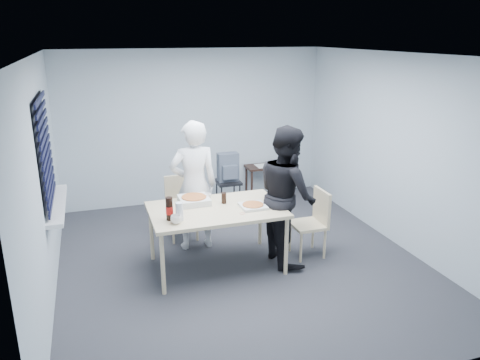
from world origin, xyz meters
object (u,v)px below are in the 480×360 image
object	(u,v)px
chair_far	(181,202)
stool	(228,187)
dining_table	(216,213)
side_table	(269,169)
mug_b	(208,197)
person_white	(194,186)
person_black	(287,195)
backpack	(228,168)
chair_right	(314,218)
mug_a	(176,219)
soda_bottle	(169,209)

from	to	relation	value
chair_far	stool	distance (m)	1.16
dining_table	chair_far	world-z (taller)	chair_far
side_table	mug_b	size ratio (longest dim) A/B	8.53
person_white	person_black	bearing A→B (deg)	144.75
side_table	backpack	size ratio (longest dim) A/B	1.84
chair_far	person_white	world-z (taller)	person_white
person_black	side_table	world-z (taller)	person_black
chair_far	chair_right	size ratio (longest dim) A/B	1.00
person_white	stool	world-z (taller)	person_white
chair_far	mug_b	xyz separation A→B (m)	(0.20, -0.79, 0.32)
side_table	backpack	xyz separation A→B (m)	(-0.94, -0.57, 0.27)
person_black	mug_a	world-z (taller)	person_black
chair_right	backpack	size ratio (longest dim) A/B	1.92
mug_a	mug_b	bearing A→B (deg)	49.72
stool	side_table	bearing A→B (deg)	30.33
chair_right	stool	distance (m)	1.95
chair_right	mug_b	world-z (taller)	chair_right
dining_table	person_white	xyz separation A→B (m)	(-0.13, 0.66, 0.16)
dining_table	chair_right	xyz separation A→B (m)	(1.31, -0.06, -0.22)
chair_right	backpack	distance (m)	1.95
dining_table	person_white	size ratio (longest dim) A/B	0.91
person_white	person_black	distance (m)	1.26
chair_far	soda_bottle	distance (m)	1.39
backpack	side_table	bearing A→B (deg)	31.25
person_white	soda_bottle	size ratio (longest dim) A/B	6.52
soda_bottle	backpack	bearing A→B (deg)	56.72
stool	mug_a	xyz separation A→B (m)	(-1.24, -2.11, 0.41)
person_black	mug_b	distance (m)	1.01
mug_a	side_table	bearing A→B (deg)	50.62
person_white	dining_table	bearing A→B (deg)	100.80
chair_far	backpack	distance (m)	1.17
chair_right	backpack	world-z (taller)	backpack
backpack	mug_a	bearing A→B (deg)	-120.34
chair_right	side_table	distance (m)	2.42
chair_far	stool	xyz separation A→B (m)	(0.92, 0.70, -0.09)
mug_b	soda_bottle	bearing A→B (deg)	-139.60
stool	mug_b	distance (m)	1.70
person_white	mug_a	distance (m)	1.07
person_white	soda_bottle	world-z (taller)	person_white
chair_right	side_table	xyz separation A→B (m)	(0.32, 2.40, -0.02)
person_black	person_white	bearing A→B (deg)	54.75
dining_table	chair_far	xyz separation A→B (m)	(-0.23, 1.09, -0.22)
side_table	person_white	bearing A→B (deg)	-136.19
dining_table	person_white	bearing A→B (deg)	100.80
chair_far	mug_a	world-z (taller)	chair_far
dining_table	person_white	distance (m)	0.69
dining_table	person_black	xyz separation A→B (m)	(0.91, -0.07, 0.16)
person_white	person_black	world-z (taller)	same
chair_right	soda_bottle	distance (m)	1.96
soda_bottle	mug_a	bearing A→B (deg)	-69.37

